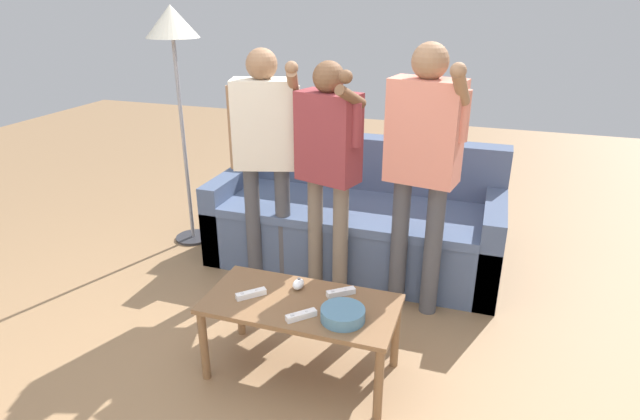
# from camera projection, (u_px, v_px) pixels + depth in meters

# --- Properties ---
(ground_plane) EXTENTS (12.00, 12.00, 0.00)m
(ground_plane) POSITION_uv_depth(u_px,v_px,m) (270.00, 368.00, 2.81)
(ground_plane) COLOR #93704C
(couch) EXTENTS (2.05, 0.87, 0.87)m
(couch) POSITION_uv_depth(u_px,v_px,m) (356.00, 221.00, 3.86)
(couch) COLOR #475675
(couch) RESTS_ON ground
(coffee_table) EXTENTS (0.97, 0.47, 0.43)m
(coffee_table) POSITION_uv_depth(u_px,v_px,m) (301.00, 312.00, 2.64)
(coffee_table) COLOR brown
(coffee_table) RESTS_ON ground
(snack_bowl) EXTENTS (0.21, 0.21, 0.06)m
(snack_bowl) POSITION_uv_depth(u_px,v_px,m) (343.00, 314.00, 2.47)
(snack_bowl) COLOR teal
(snack_bowl) RESTS_ON coffee_table
(game_remote_nunchuk) EXTENTS (0.06, 0.09, 0.05)m
(game_remote_nunchuk) POSITION_uv_depth(u_px,v_px,m) (298.00, 284.00, 2.74)
(game_remote_nunchuk) COLOR white
(game_remote_nunchuk) RESTS_ON coffee_table
(floor_lamp) EXTENTS (0.38, 0.38, 1.79)m
(floor_lamp) POSITION_uv_depth(u_px,v_px,m) (173.00, 37.00, 3.68)
(floor_lamp) COLOR #2D2D33
(floor_lamp) RESTS_ON ground
(player_left) EXTENTS (0.50, 0.31, 1.56)m
(player_left) POSITION_uv_depth(u_px,v_px,m) (265.00, 142.00, 3.34)
(player_left) COLOR #47474C
(player_left) RESTS_ON ground
(player_center) EXTENTS (0.44, 0.39, 1.51)m
(player_center) POSITION_uv_depth(u_px,v_px,m) (328.00, 155.00, 3.17)
(player_center) COLOR #756656
(player_center) RESTS_ON ground
(player_right) EXTENTS (0.47, 0.40, 1.63)m
(player_right) POSITION_uv_depth(u_px,v_px,m) (423.00, 152.00, 2.97)
(player_right) COLOR #47474C
(player_right) RESTS_ON ground
(game_remote_wand_near) EXTENTS (0.14, 0.14, 0.03)m
(game_remote_wand_near) POSITION_uv_depth(u_px,v_px,m) (251.00, 294.00, 2.66)
(game_remote_wand_near) COLOR white
(game_remote_wand_near) RESTS_ON coffee_table
(game_remote_wand_far) EXTENTS (0.13, 0.13, 0.03)m
(game_remote_wand_far) POSITION_uv_depth(u_px,v_px,m) (301.00, 315.00, 2.49)
(game_remote_wand_far) COLOR white
(game_remote_wand_far) RESTS_ON coffee_table
(game_remote_wand_spare) EXTENTS (0.14, 0.12, 0.03)m
(game_remote_wand_spare) POSITION_uv_depth(u_px,v_px,m) (341.00, 292.00, 2.68)
(game_remote_wand_spare) COLOR white
(game_remote_wand_spare) RESTS_ON coffee_table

